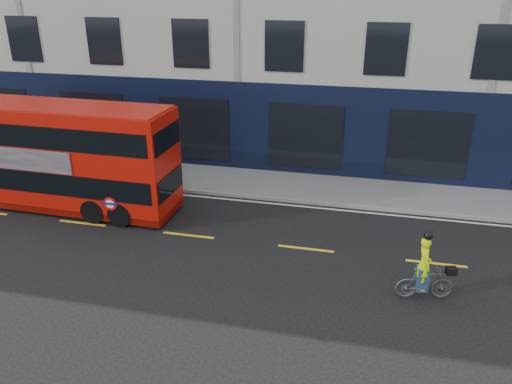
% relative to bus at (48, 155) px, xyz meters
% --- Properties ---
extents(ground, '(120.00, 120.00, 0.00)m').
position_rel_bus_xyz_m(ground, '(5.82, -2.71, -2.02)').
color(ground, black).
rests_on(ground, ground).
extents(pavement, '(60.00, 3.00, 0.12)m').
position_rel_bus_xyz_m(pavement, '(5.82, 3.79, -1.96)').
color(pavement, gray).
rests_on(pavement, ground).
extents(kerb, '(60.00, 0.12, 0.13)m').
position_rel_bus_xyz_m(kerb, '(5.82, 2.29, -1.95)').
color(kerb, gray).
rests_on(kerb, ground).
extents(road_edge_line, '(58.00, 0.10, 0.01)m').
position_rel_bus_xyz_m(road_edge_line, '(5.82, 1.99, -2.01)').
color(road_edge_line, silver).
rests_on(road_edge_line, ground).
extents(lane_dashes, '(58.00, 0.12, 0.01)m').
position_rel_bus_xyz_m(lane_dashes, '(5.82, -1.21, -2.01)').
color(lane_dashes, gold).
rests_on(lane_dashes, ground).
extents(bus, '(9.83, 2.50, 3.93)m').
position_rel_bus_xyz_m(bus, '(0.00, 0.00, 0.00)').
color(bus, '#BB1107').
rests_on(bus, ground).
extents(cyclist, '(1.61, 0.76, 2.03)m').
position_rel_bus_xyz_m(cyclist, '(13.26, -3.16, -1.34)').
color(cyclist, '#4D5052').
rests_on(cyclist, ground).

